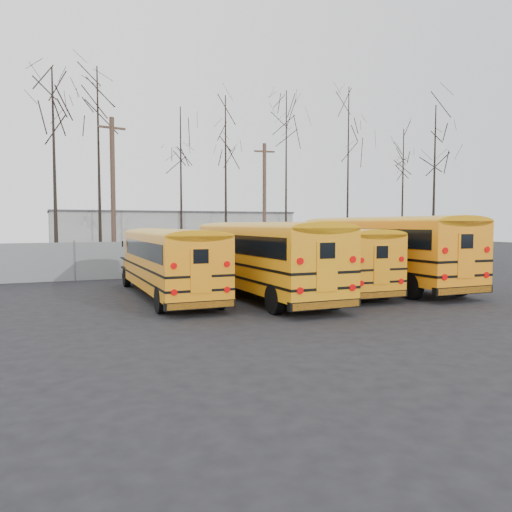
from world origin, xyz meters
name	(u,v)px	position (x,y,z in m)	size (l,w,h in m)	color
ground	(328,305)	(0.00, 0.00, 0.00)	(120.00, 120.00, 0.00)	black
fence	(220,257)	(0.00, 12.00, 1.00)	(40.00, 0.04, 2.00)	gray
distant_building	(172,234)	(2.00, 32.00, 2.00)	(22.00, 8.00, 4.00)	#B9B9B4
bus_a	(169,257)	(-4.91, 3.91, 1.64)	(2.37, 10.06, 2.81)	black
bus_b	(262,253)	(-1.46, 2.62, 1.81)	(2.62, 11.04, 3.08)	black
bus_c	(320,254)	(1.77, 3.58, 1.64)	(2.45, 10.07, 2.81)	black
bus_d	(379,245)	(4.98, 3.69, 1.96)	(2.79, 11.96, 3.34)	black
utility_pole_left	(113,194)	(-5.57, 15.41, 4.76)	(1.64, 0.47, 9.27)	#4B362A
utility_pole_right	(264,202)	(5.96, 19.05, 4.62)	(1.60, 0.29, 8.99)	brown
tree_2	(55,173)	(-8.81, 14.31, 5.74)	(0.26, 0.26, 11.47)	black
tree_3	(99,170)	(-6.17, 17.24, 6.34)	(0.26, 0.26, 12.67)	black
tree_4	(181,188)	(-0.82, 17.68, 5.40)	(0.26, 0.26, 10.80)	black
tree_5	(226,182)	(2.03, 16.69, 5.80)	(0.26, 0.26, 11.59)	black
tree_6	(286,178)	(7.07, 17.60, 6.33)	(0.26, 0.26, 12.67)	black
tree_7	(348,177)	(10.77, 15.09, 6.35)	(0.26, 0.26, 12.69)	black
tree_8	(402,197)	(14.45, 13.59, 4.88)	(0.26, 0.26, 9.75)	black
tree_9	(434,184)	(18.02, 14.33, 5.96)	(0.26, 0.26, 11.91)	black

